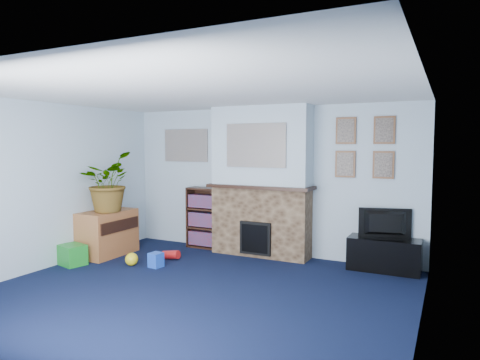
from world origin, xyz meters
The scene contains 26 objects.
floor centered at (0.00, 0.00, 0.00)m, with size 5.00×4.50×0.01m, color black.
ceiling centered at (0.00, 0.00, 2.40)m, with size 5.00×4.50×0.01m, color white.
wall_back centered at (0.00, 2.25, 1.20)m, with size 5.00×0.04×2.40m, color silver.
wall_front centered at (0.00, -2.25, 1.20)m, with size 5.00×0.04×2.40m, color silver.
wall_left centered at (-2.50, 0.00, 1.20)m, with size 0.04×4.50×2.40m, color silver.
wall_right centered at (2.50, 0.00, 1.20)m, with size 0.04×4.50×2.40m, color silver.
chimney_breast centered at (0.00, 2.05, 1.18)m, with size 1.72×0.50×2.40m.
collage_main centered at (0.00, 1.84, 1.78)m, with size 1.00×0.03×0.68m, color gray.
collage_left centered at (-1.55, 2.23, 1.78)m, with size 0.90×0.03×0.58m, color gray.
portrait_tl centered at (1.30, 2.23, 2.00)m, with size 0.30×0.03×0.40m, color brown.
portrait_tr centered at (1.85, 2.23, 2.00)m, with size 0.30×0.03×0.40m, color brown.
portrait_bl centered at (1.30, 2.23, 1.50)m, with size 0.30×0.03×0.40m, color brown.
portrait_br centered at (1.85, 2.23, 1.50)m, with size 0.30×0.03×0.40m, color brown.
tv_stand centered at (1.92, 2.03, 0.22)m, with size 0.99×0.42×0.47m, color black.
television centered at (1.92, 2.05, 0.68)m, with size 0.73×0.10×0.42m, color black.
bookshelf centered at (-1.10, 2.11, 0.50)m, with size 0.58×0.28×1.05m.
sideboard centered at (-2.24, 0.96, 0.35)m, with size 0.52×0.93×0.72m, color #A26034.
potted_plant centered at (-2.19, 0.91, 1.20)m, with size 0.86×0.75×0.96m, color #26661E.
mantel_clock centered at (0.01, 2.00, 1.22)m, with size 0.09×0.05×0.13m, color gold.
mantel_candle centered at (0.23, 2.00, 1.23)m, with size 0.05×0.05×0.16m, color #B2BFC6.
mantel_teddy centered at (-0.59, 2.00, 1.22)m, with size 0.11×0.11×0.11m, color gray.
mantel_can centered at (0.75, 2.00, 1.21)m, with size 0.06×0.06×0.12m, color blue.
green_crate centered at (-2.30, 0.28, 0.14)m, with size 0.38×0.30×0.30m, color #198C26.
toy_ball centered at (-1.47, 0.64, 0.09)m, with size 0.19×0.19×0.19m, color yellow.
toy_block centered at (-1.10, 0.74, 0.11)m, with size 0.17×0.17×0.21m, color blue.
toy_tube centered at (-1.16, 1.19, 0.07)m, with size 0.13×0.13×0.29m, color red.
Camera 1 is at (2.73, -4.22, 1.78)m, focal length 32.00 mm.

